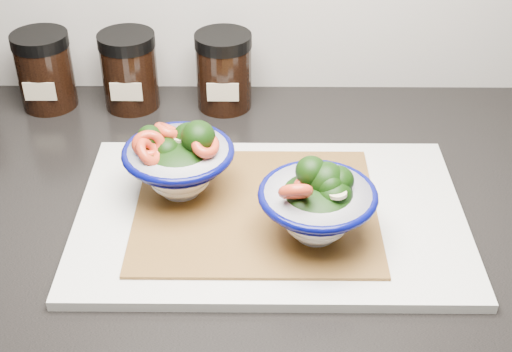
{
  "coord_description": "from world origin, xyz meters",
  "views": [
    {
      "loc": [
        0.16,
        0.76,
        1.42
      ],
      "look_at": [
        0.16,
        1.42,
        0.96
      ],
      "focal_mm": 50.0,
      "sensor_mm": 36.0,
      "label": 1
    }
  ],
  "objects_px": {
    "cutting_board": "(270,216)",
    "spice_jar_d": "(224,71)",
    "spice_jar_b": "(45,70)",
    "spice_jar_c": "(129,71)",
    "bowl_left": "(179,161)",
    "bowl_right": "(318,204)"
  },
  "relations": [
    {
      "from": "bowl_left",
      "to": "spice_jar_b",
      "type": "height_order",
      "value": "spice_jar_b"
    },
    {
      "from": "bowl_left",
      "to": "spice_jar_d",
      "type": "relative_size",
      "value": 1.17
    },
    {
      "from": "bowl_left",
      "to": "bowl_right",
      "type": "height_order",
      "value": "bowl_right"
    },
    {
      "from": "bowl_left",
      "to": "spice_jar_b",
      "type": "relative_size",
      "value": 1.17
    },
    {
      "from": "cutting_board",
      "to": "spice_jar_d",
      "type": "bearing_deg",
      "value": 103.47
    },
    {
      "from": "cutting_board",
      "to": "bowl_left",
      "type": "distance_m",
      "value": 0.12
    },
    {
      "from": "cutting_board",
      "to": "spice_jar_d",
      "type": "relative_size",
      "value": 3.98
    },
    {
      "from": "cutting_board",
      "to": "bowl_left",
      "type": "relative_size",
      "value": 3.41
    },
    {
      "from": "spice_jar_b",
      "to": "spice_jar_d",
      "type": "bearing_deg",
      "value": 0.0
    },
    {
      "from": "bowl_left",
      "to": "spice_jar_b",
      "type": "bearing_deg",
      "value": 132.4
    },
    {
      "from": "spice_jar_b",
      "to": "spice_jar_d",
      "type": "height_order",
      "value": "same"
    },
    {
      "from": "cutting_board",
      "to": "bowl_right",
      "type": "xyz_separation_m",
      "value": [
        0.05,
        -0.04,
        0.05
      ]
    },
    {
      "from": "cutting_board",
      "to": "bowl_right",
      "type": "height_order",
      "value": "bowl_right"
    },
    {
      "from": "bowl_left",
      "to": "bowl_right",
      "type": "xyz_separation_m",
      "value": [
        0.16,
        -0.08,
        -0.0
      ]
    },
    {
      "from": "bowl_left",
      "to": "cutting_board",
      "type": "bearing_deg",
      "value": -18.43
    },
    {
      "from": "bowl_left",
      "to": "spice_jar_c",
      "type": "xyz_separation_m",
      "value": [
        -0.09,
        0.24,
        -0.0
      ]
    },
    {
      "from": "spice_jar_b",
      "to": "spice_jar_c",
      "type": "relative_size",
      "value": 1.0
    },
    {
      "from": "bowl_right",
      "to": "spice_jar_b",
      "type": "distance_m",
      "value": 0.49
    },
    {
      "from": "cutting_board",
      "to": "bowl_left",
      "type": "bearing_deg",
      "value": 161.57
    },
    {
      "from": "spice_jar_c",
      "to": "cutting_board",
      "type": "bearing_deg",
      "value": -53.55
    },
    {
      "from": "bowl_right",
      "to": "spice_jar_c",
      "type": "relative_size",
      "value": 1.15
    },
    {
      "from": "spice_jar_c",
      "to": "spice_jar_d",
      "type": "bearing_deg",
      "value": 0.0
    }
  ]
}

